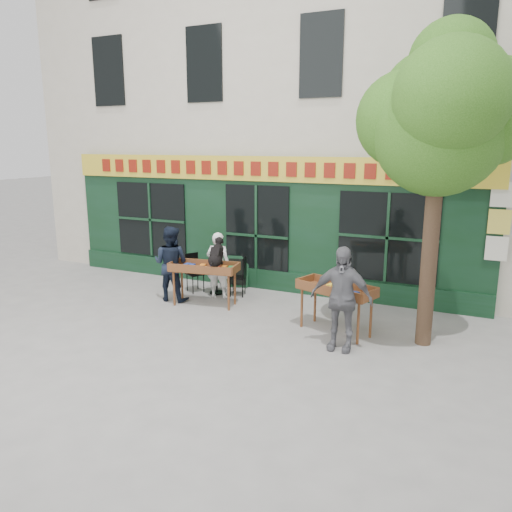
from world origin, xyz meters
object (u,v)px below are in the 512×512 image
Objects in this scene: man_right at (341,299)px; woman at (218,265)px; dog at (216,251)px; bistro_table at (217,272)px; book_cart_center at (204,270)px; book_cart_right at (336,292)px; man_left at (171,263)px.

woman is at bearing 151.16° from man_right.
dog is 0.38× the size of woman.
book_cart_center is at bearing -77.77° from bistro_table.
man_right is 2.47× the size of bistro_table.
book_cart_right is (3.15, -1.03, 0.03)m from woman.
man_right is at bearing -27.27° from book_cart_center.
man_right reaches higher than woman.
dog is 0.34× the size of man_left.
dog is 0.32× the size of man_right.
dog is at bearing -60.33° from bistro_table.
man_left is at bearing -167.09° from book_cart_right.
man_right is 4.50m from man_left.
woman is (-0.35, 0.70, -0.50)m from dog.
man_left is at bearing 26.35° from woman.
book_cart_center is 1.00× the size of woman.
woman is 0.90× the size of man_left.
bistro_table is (-0.55, 0.96, -0.75)m from dog.
woman is at bearing -52.89° from bistro_table.
woman is 3.32m from book_cart_right.
man_right is at bearing 143.59° from woman.
bistro_table is 0.43× the size of man_left.
man_right reaches higher than book_cart_right.
man_left reaches higher than book_cart_center.
woman is at bearing -149.71° from man_left.
book_cart_right is 0.92× the size of man_left.
man_left is (-4.35, 1.15, -0.06)m from man_right.
book_cart_right is at bearing 110.29° from man_right.
book_cart_center is 0.90m from man_left.
man_right reaches higher than dog.
dog is 0.37× the size of book_cart_right.
dog is 2.86m from book_cart_right.
man_left is (-0.70, -0.90, 0.33)m from bistro_table.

